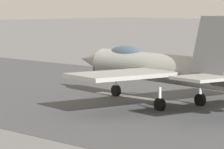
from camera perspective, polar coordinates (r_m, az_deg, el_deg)
name	(u,v)px	position (r m, az deg, el deg)	size (l,w,h in m)	color
ground_plane	(148,99)	(44.17, 3.05, -2.11)	(400.00, 400.00, 0.00)	slate
runway_strip	(148,99)	(44.16, 3.07, -2.09)	(240.00, 26.00, 0.02)	#434447
fighter_jet	(162,67)	(41.47, 4.28, 0.65)	(17.09, 13.80, 5.56)	gray
crew_person	(95,67)	(57.22, -1.41, 0.61)	(0.69, 0.37, 1.72)	#1E2338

